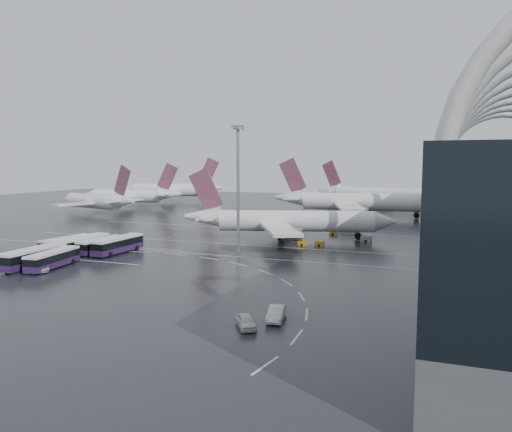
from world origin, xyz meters
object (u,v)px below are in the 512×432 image
(airliner_main, at_px, (285,222))
(gse_cart_belly_a, at_px, (320,243))
(bus_row_near_c, at_px, (101,245))
(gse_cart_belly_e, at_px, (333,233))
(bus_row_near_d, at_px, (118,244))
(floodlight_mast, at_px, (238,173))
(airliner_gate_b, at_px, (356,202))
(bus_row_far_b, at_px, (33,257))
(jet_remote_mid, at_px, (133,196))
(airliner_gate_c, at_px, (374,195))
(bus_row_near_a, at_px, (66,244))
(jet_remote_far, at_px, (174,190))
(van_curve_a, at_px, (35,267))
(gse_cart_belly_b, at_px, (366,239))
(van_curve_c, at_px, (276,313))
(bus_row_far_c, at_px, (53,259))
(bus_row_near_b, at_px, (82,244))
(jet_remote_west, at_px, (98,202))
(gse_cart_belly_c, at_px, (302,243))
(van_curve_b, at_px, (246,321))

(airliner_main, xyz_separation_m, gse_cart_belly_a, (10.33, -6.60, -3.86))
(bus_row_near_c, height_order, gse_cart_belly_e, bus_row_near_c)
(bus_row_near_d, xyz_separation_m, floodlight_mast, (22.91, 10.16, 14.77))
(airliner_gate_b, relative_size, bus_row_far_b, 4.23)
(jet_remote_mid, xyz_separation_m, floodlight_mast, (83.68, -82.99, 11.72))
(airliner_gate_c, relative_size, bus_row_near_a, 4.42)
(jet_remote_far, distance_m, bus_row_near_d, 144.38)
(van_curve_a, height_order, gse_cart_belly_a, van_curve_a)
(gse_cart_belly_a, distance_m, gse_cart_belly_b, 13.14)
(airliner_gate_c, relative_size, van_curve_c, 11.03)
(floodlight_mast, bearing_deg, van_curve_a, -129.42)
(gse_cart_belly_a, bearing_deg, airliner_main, 147.45)
(jet_remote_mid, bearing_deg, bus_row_near_a, 102.93)
(bus_row_far_c, bearing_deg, jet_remote_mid, 20.32)
(bus_row_near_a, height_order, bus_row_near_c, bus_row_near_a)
(bus_row_near_b, height_order, floodlight_mast, floodlight_mast)
(jet_remote_west, distance_m, bus_row_near_a, 79.91)
(airliner_gate_b, bearing_deg, gse_cart_belly_b, -82.54)
(airliner_main, xyz_separation_m, airliner_gate_c, (7.36, 105.42, 0.65))
(airliner_gate_b, relative_size, floodlight_mast, 2.27)
(jet_remote_far, bearing_deg, bus_row_near_d, 94.39)
(airliner_gate_c, height_order, floodlight_mast, floodlight_mast)
(gse_cart_belly_c, bearing_deg, airliner_gate_c, 89.63)
(airliner_gate_b, xyz_separation_m, jet_remote_west, (-90.05, -24.65, -0.48))
(gse_cart_belly_b, bearing_deg, jet_remote_mid, 150.93)
(jet_remote_west, relative_size, bus_row_near_b, 3.00)
(airliner_gate_c, xyz_separation_m, bus_row_near_c, (-37.88, -136.82, -3.41))
(bus_row_near_b, bearing_deg, bus_row_near_d, -70.63)
(gse_cart_belly_b, bearing_deg, bus_row_near_c, -145.43)
(van_curve_a, relative_size, floodlight_mast, 0.22)
(floodlight_mast, xyz_separation_m, gse_cart_belly_e, (13.24, 32.80, -16.09))
(jet_remote_far, relative_size, van_curve_c, 9.54)
(jet_remote_west, bearing_deg, airliner_main, 174.20)
(bus_row_near_c, bearing_deg, gse_cart_belly_b, -52.05)
(bus_row_near_b, height_order, bus_row_far_c, bus_row_near_b)
(airliner_main, bearing_deg, gse_cart_belly_e, 36.00)
(gse_cart_belly_e, bearing_deg, bus_row_near_c, -132.58)
(bus_row_near_d, height_order, gse_cart_belly_a, bus_row_near_d)
(floodlight_mast, relative_size, gse_cart_belly_e, 13.23)
(floodlight_mast, bearing_deg, jet_remote_mid, 135.24)
(van_curve_a, height_order, van_curve_b, van_curve_a)
(airliner_gate_c, height_order, bus_row_near_b, airliner_gate_c)
(jet_remote_west, relative_size, van_curve_b, 9.13)
(airliner_gate_b, xyz_separation_m, gse_cart_belly_b, (11.93, -54.81, -4.53))
(bus_row_near_a, bearing_deg, bus_row_far_b, -153.17)
(airliner_gate_b, relative_size, bus_row_near_b, 4.32)
(van_curve_b, distance_m, gse_cart_belly_a, 59.04)
(gse_cart_belly_a, bearing_deg, gse_cart_belly_c, -162.24)
(bus_row_near_d, distance_m, van_curve_c, 54.60)
(jet_remote_far, bearing_deg, van_curve_c, 102.53)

